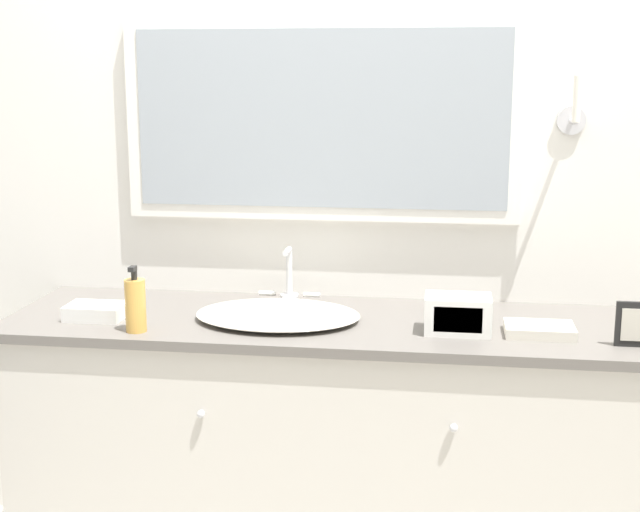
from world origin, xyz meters
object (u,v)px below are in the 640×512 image
object	(u,v)px
sink_basin	(278,313)
soap_bottle	(135,304)
appliance_box	(458,314)
picture_frame	(635,324)

from	to	relation	value
sink_basin	soap_bottle	distance (m)	0.44
soap_bottle	appliance_box	world-z (taller)	soap_bottle
sink_basin	appliance_box	xyz separation A→B (m)	(0.55, -0.06, 0.04)
appliance_box	sink_basin	bearing A→B (deg)	173.45
picture_frame	appliance_box	bearing A→B (deg)	171.93
soap_bottle	picture_frame	bearing A→B (deg)	2.13
soap_bottle	appliance_box	size ratio (longest dim) A/B	1.03
sink_basin	soap_bottle	bearing A→B (deg)	-154.69
soap_bottle	picture_frame	world-z (taller)	soap_bottle
soap_bottle	sink_basin	bearing A→B (deg)	25.31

